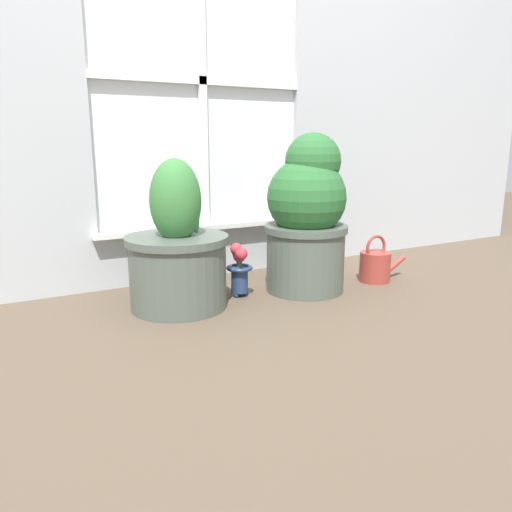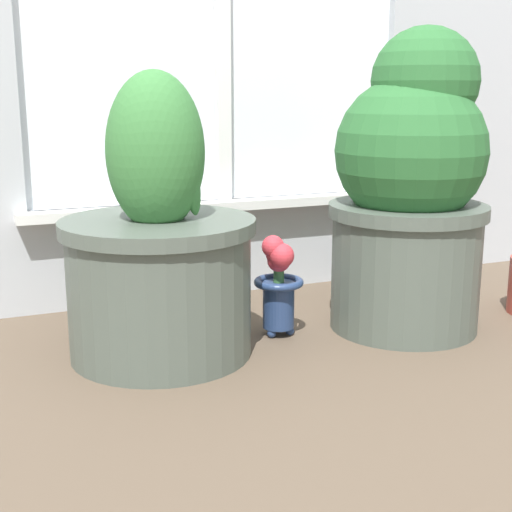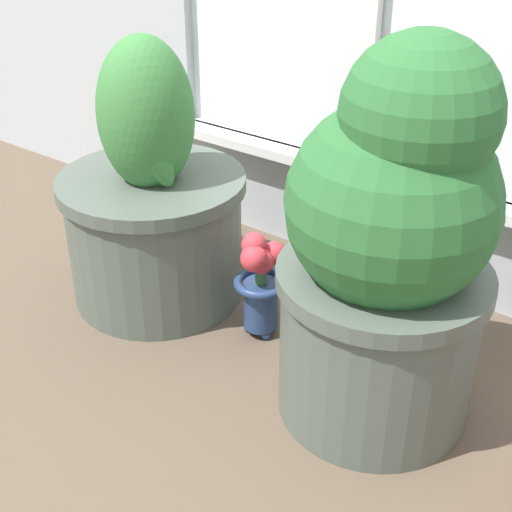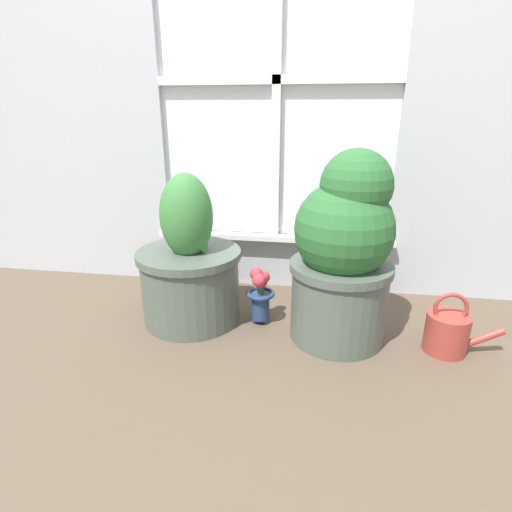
{
  "view_description": "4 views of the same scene",
  "coord_description": "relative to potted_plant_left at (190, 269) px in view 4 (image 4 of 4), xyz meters",
  "views": [
    {
      "loc": [
        -0.92,
        -1.59,
        0.64
      ],
      "look_at": [
        0.05,
        0.15,
        0.18
      ],
      "focal_mm": 35.0,
      "sensor_mm": 36.0,
      "label": 1
    },
    {
      "loc": [
        -0.64,
        -1.18,
        0.54
      ],
      "look_at": [
        -0.06,
        0.21,
        0.18
      ],
      "focal_mm": 50.0,
      "sensor_mm": 36.0,
      "label": 2
    },
    {
      "loc": [
        0.69,
        -0.78,
        0.89
      ],
      "look_at": [
        0.0,
        0.17,
        0.2
      ],
      "focal_mm": 50.0,
      "sensor_mm": 36.0,
      "label": 3
    },
    {
      "loc": [
        0.19,
        -1.17,
        0.78
      ],
      "look_at": [
        -0.03,
        0.2,
        0.27
      ],
      "focal_mm": 28.0,
      "sensor_mm": 36.0,
      "label": 4
    }
  ],
  "objects": [
    {
      "name": "ground_plane",
      "position": [
        0.28,
        -0.19,
        -0.21
      ],
      "size": [
        10.0,
        10.0,
        0.0
      ],
      "primitive_type": "plane",
      "color": "brown"
    },
    {
      "name": "potted_plant_left",
      "position": [
        0.0,
        0.0,
        0.0
      ],
      "size": [
        0.39,
        0.39,
        0.58
      ],
      "color": "#4C564C",
      "rests_on": "ground_plane"
    },
    {
      "name": "potted_plant_right",
      "position": [
        0.57,
        -0.05,
        0.11
      ],
      "size": [
        0.36,
        0.36,
        0.67
      ],
      "color": "#4C564C",
      "rests_on": "ground_plane"
    },
    {
      "name": "flower_vase",
      "position": [
        0.27,
        0.01,
        -0.09
      ],
      "size": [
        0.11,
        0.11,
        0.23
      ],
      "color": "navy",
      "rests_on": "ground_plane"
    },
    {
      "name": "watering_can",
      "position": [
        0.93,
        -0.09,
        -0.14
      ],
      "size": [
        0.25,
        0.14,
        0.22
      ],
      "color": "#99382D",
      "rests_on": "ground_plane"
    }
  ]
}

